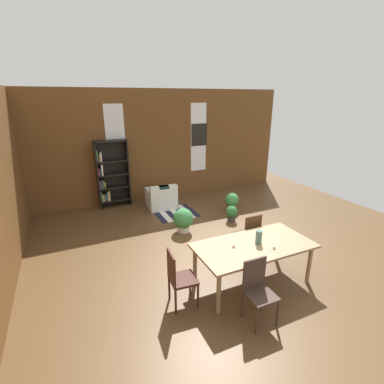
# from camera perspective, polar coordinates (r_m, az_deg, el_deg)

# --- Properties ---
(ground_plane) EXTENTS (10.54, 10.54, 0.00)m
(ground_plane) POSITION_cam_1_polar(r_m,az_deg,el_deg) (6.04, 6.72, -12.75)
(ground_plane) COLOR brown
(back_wall_brick) EXTENTS (8.66, 0.12, 3.39)m
(back_wall_brick) POSITION_cam_1_polar(r_m,az_deg,el_deg) (9.03, -6.67, 9.37)
(back_wall_brick) COLOR brown
(back_wall_brick) RESTS_ON ground
(window_pane_0) EXTENTS (0.55, 0.02, 2.20)m
(window_pane_0) POSITION_cam_1_polar(r_m,az_deg,el_deg) (8.62, -15.16, 9.55)
(window_pane_0) COLOR white
(window_pane_1) EXTENTS (0.55, 0.02, 2.20)m
(window_pane_1) POSITION_cam_1_polar(r_m,az_deg,el_deg) (9.44, 1.30, 10.93)
(window_pane_1) COLOR white
(dining_table) EXTENTS (2.03, 1.03, 0.75)m
(dining_table) POSITION_cam_1_polar(r_m,az_deg,el_deg) (5.03, 12.34, -11.08)
(dining_table) COLOR #927453
(dining_table) RESTS_ON ground
(vase_on_table) EXTENTS (0.11, 0.11, 0.24)m
(vase_on_table) POSITION_cam_1_polar(r_m,az_deg,el_deg) (4.99, 13.38, -8.89)
(vase_on_table) COLOR #4C7266
(vase_on_table) RESTS_ON dining_table
(tealight_candle_0) EXTENTS (0.04, 0.04, 0.05)m
(tealight_candle_0) POSITION_cam_1_polar(r_m,az_deg,el_deg) (4.85, 8.46, -10.72)
(tealight_candle_0) COLOR silver
(tealight_candle_0) RESTS_ON dining_table
(tealight_candle_1) EXTENTS (0.04, 0.04, 0.05)m
(tealight_candle_1) POSITION_cam_1_polar(r_m,az_deg,el_deg) (4.94, 16.33, -10.71)
(tealight_candle_1) COLOR silver
(tealight_candle_1) RESTS_ON dining_table
(dining_chair_near_left) EXTENTS (0.41, 0.41, 0.95)m
(dining_chair_near_left) POSITION_cam_1_polar(r_m,az_deg,el_deg) (4.40, 13.21, -18.58)
(dining_chair_near_left) COLOR #3F2C25
(dining_chair_near_left) RESTS_ON ground
(dining_chair_head_left) EXTENTS (0.43, 0.43, 0.95)m
(dining_chair_head_left) POSITION_cam_1_polar(r_m,az_deg,el_deg) (4.53, -2.75, -16.80)
(dining_chair_head_left) COLOR #402018
(dining_chair_head_left) RESTS_ON ground
(dining_chair_far_right) EXTENTS (0.40, 0.40, 0.95)m
(dining_chair_far_right) POSITION_cam_1_polar(r_m,az_deg,el_deg) (5.87, 11.51, -8.29)
(dining_chair_far_right) COLOR #422613
(dining_chair_far_right) RESTS_ON ground
(bookshelf_tall) EXTENTS (0.92, 0.31, 1.98)m
(bookshelf_tall) POSITION_cam_1_polar(r_m,az_deg,el_deg) (8.59, -16.14, 3.32)
(bookshelf_tall) COLOR black
(bookshelf_tall) RESTS_ON ground
(armchair_white) EXTENTS (0.84, 0.84, 0.75)m
(armchair_white) POSITION_cam_1_polar(r_m,az_deg,el_deg) (8.41, -6.21, -1.30)
(armchair_white) COLOR white
(armchair_white) RESTS_ON ground
(potted_plant_by_shelf) EXTENTS (0.39, 0.39, 0.55)m
(potted_plant_by_shelf) POSITION_cam_1_polar(r_m,az_deg,el_deg) (8.14, 8.04, -1.89)
(potted_plant_by_shelf) COLOR #9E6042
(potted_plant_by_shelf) RESTS_ON ground
(potted_plant_corner) EXTENTS (0.30, 0.30, 0.42)m
(potted_plant_corner) POSITION_cam_1_polar(r_m,az_deg,el_deg) (7.53, 8.04, -4.20)
(potted_plant_corner) COLOR #333338
(potted_plant_corner) RESTS_ON ground
(potted_plant_window) EXTENTS (0.50, 0.50, 0.60)m
(potted_plant_window) POSITION_cam_1_polar(r_m,az_deg,el_deg) (6.86, -1.81, -5.57)
(potted_plant_window) COLOR silver
(potted_plant_window) RESTS_ON ground
(striped_rug) EXTENTS (1.13, 1.07, 0.01)m
(striped_rug) POSITION_cam_1_polar(r_m,az_deg,el_deg) (8.06, -3.41, -4.23)
(striped_rug) COLOR #1E1E33
(striped_rug) RESTS_ON ground
(framed_picture) EXTENTS (0.56, 0.03, 0.72)m
(framed_picture) POSITION_cam_1_polar(r_m,az_deg,el_deg) (9.43, 1.45, 11.53)
(framed_picture) COLOR black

